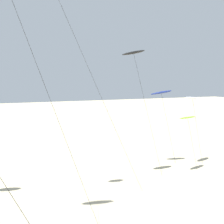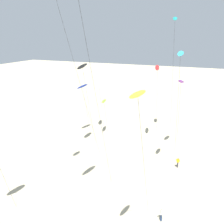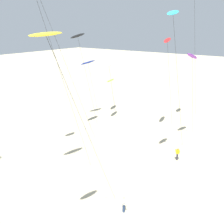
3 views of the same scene
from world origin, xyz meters
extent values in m
plane|color=beige|center=(0.00, 0.00, 0.00)|extent=(260.00, 260.00, 0.00)
ellipsoid|color=#8CD833|center=(14.22, 14.58, 7.17)|extent=(3.13, 1.52, 0.41)
cylinder|color=#262626|center=(15.17, 14.63, 3.54)|extent=(1.92, 0.11, 7.08)
ellipsoid|color=white|center=(16.58, 16.67, 9.40)|extent=(3.27, 1.76, 0.61)
cylinder|color=#262626|center=(17.69, 16.72, 4.65)|extent=(2.26, 0.13, 9.30)
ellipsoid|color=yellow|center=(-11.26, 0.54, 15.75)|extent=(2.18, 1.03, 0.42)
cylinder|color=#262626|center=(-7.56, 0.71, 7.83)|extent=(7.42, 0.36, 15.68)
ellipsoid|color=teal|center=(17.62, 2.59, 22.21)|extent=(2.49, 1.10, 0.97)
cylinder|color=#262626|center=(21.84, 2.79, 11.04)|extent=(8.48, 0.41, 22.09)
ellipsoid|color=#33BFE0|center=(4.21, -0.33, 17.41)|extent=(2.16, 0.89, 0.86)
cylinder|color=#262626|center=(7.92, -0.16, 8.67)|extent=(7.44, 0.36, 17.34)
ellipsoid|color=navy|center=(12.79, 18.42, 10.11)|extent=(3.07, 1.66, 0.89)
cylinder|color=#262626|center=(14.16, 18.48, 5.00)|extent=(2.76, 0.15, 10.00)
cylinder|color=#262626|center=(-4.82, 6.81, 12.87)|extent=(9.03, 0.44, 25.76)
ellipsoid|color=red|center=(13.99, 4.42, 14.23)|extent=(3.11, 1.27, 0.87)
cylinder|color=#262626|center=(16.34, 4.53, 7.07)|extent=(4.72, 0.24, 14.15)
ellipsoid|color=purple|center=(12.52, 0.13, 12.41)|extent=(2.85, 1.00, 1.23)
cylinder|color=#262626|center=(14.73, 0.23, 6.14)|extent=(4.44, 0.23, 12.30)
cylinder|color=#262626|center=(0.89, 11.66, 11.90)|extent=(11.07, 0.53, 23.80)
ellipsoid|color=black|center=(6.74, 14.93, 14.82)|extent=(2.85, 0.91, 0.87)
cylinder|color=#262626|center=(8.87, 15.03, 7.35)|extent=(4.27, 0.22, 14.71)
cylinder|color=#33333D|center=(7.04, -1.05, 0.44)|extent=(0.22, 0.22, 0.88)
cube|color=gold|center=(7.04, -1.05, 1.17)|extent=(0.36, 0.39, 0.58)
sphere|color=tan|center=(7.04, -1.05, 1.57)|extent=(0.20, 0.20, 0.20)
cylinder|color=gold|center=(7.17, -1.22, 1.22)|extent=(0.46, 0.36, 0.39)
cylinder|color=gold|center=(6.91, -0.87, 1.22)|extent=(0.46, 0.36, 0.39)
cylinder|color=navy|center=(-4.96, -0.83, 0.44)|extent=(0.22, 0.22, 0.88)
cube|color=white|center=(-4.96, -0.83, 1.17)|extent=(0.39, 0.36, 0.58)
sphere|color=beige|center=(-4.96, -0.83, 1.57)|extent=(0.20, 0.20, 0.20)
cylinder|color=white|center=(-5.13, -0.96, 1.22)|extent=(0.37, 0.46, 0.39)
cylinder|color=white|center=(-4.78, -0.70, 1.22)|extent=(0.37, 0.46, 0.39)
camera|label=1|loc=(-7.28, -11.99, 11.90)|focal=42.96mm
camera|label=2|loc=(-26.37, -3.74, 19.62)|focal=37.70mm
camera|label=3|loc=(-21.34, -11.30, 16.21)|focal=41.29mm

